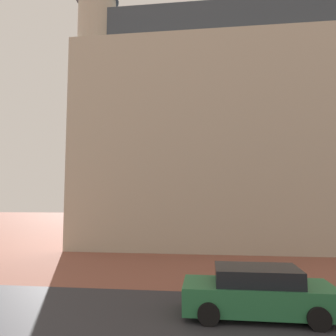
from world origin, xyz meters
name	(u,v)px	position (x,y,z in m)	size (l,w,h in m)	color
ground_plane	(178,308)	(0.00, 10.00, 0.00)	(120.00, 120.00, 0.00)	brown
landmark_building	(237,125)	(3.66, 26.96, 9.91)	(24.22, 14.97, 34.70)	#B2A893
car_green	(257,292)	(2.47, 9.53, 0.71)	(4.51, 1.98, 1.48)	#287042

